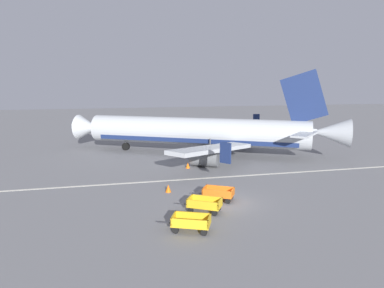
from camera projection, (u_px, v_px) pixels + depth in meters
ground_plane at (226, 202)px, 28.86m from camera, size 220.00×220.00×0.00m
apron_stripe at (202, 178)px, 36.03m from camera, size 120.00×0.36×0.01m
airplane at (203, 132)px, 47.40m from camera, size 34.57×28.68×11.34m
baggage_cart_nearest at (191, 222)px, 23.21m from camera, size 3.55×2.29×1.07m
baggage_cart_second_in_row at (204, 204)px, 26.64m from camera, size 3.41×2.51×1.07m
baggage_cart_third_in_row at (218, 193)px, 29.25m from camera, size 3.42×2.50×1.07m
traffic_cone_near_plane at (168, 188)px, 31.51m from camera, size 0.53×0.53×0.70m
traffic_cone_mid_apron at (188, 165)px, 40.27m from camera, size 0.49×0.49×0.65m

